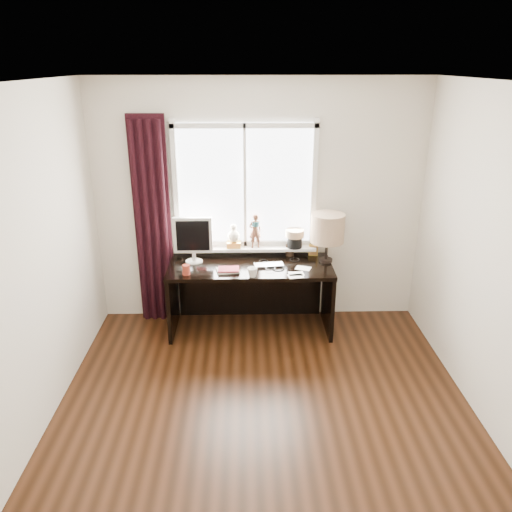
{
  "coord_description": "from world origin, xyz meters",
  "views": [
    {
      "loc": [
        -0.15,
        -3.16,
        2.73
      ],
      "look_at": [
        -0.05,
        1.25,
        1.0
      ],
      "focal_mm": 35.0,
      "sensor_mm": 36.0,
      "label": 1
    }
  ],
  "objects_px": {
    "desk": "(250,283)",
    "laptop": "(269,265)",
    "red_cup": "(186,270)",
    "monitor": "(193,237)",
    "table_lamp": "(328,229)",
    "mug": "(252,272)"
  },
  "relations": [
    {
      "from": "monitor",
      "to": "laptop",
      "type": "bearing_deg",
      "value": -9.12
    },
    {
      "from": "desk",
      "to": "laptop",
      "type": "bearing_deg",
      "value": -33.54
    },
    {
      "from": "mug",
      "to": "desk",
      "type": "bearing_deg",
      "value": 92.35
    },
    {
      "from": "desk",
      "to": "monitor",
      "type": "distance_m",
      "value": 0.79
    },
    {
      "from": "laptop",
      "to": "desk",
      "type": "xyz_separation_m",
      "value": [
        -0.19,
        0.13,
        -0.26
      ]
    },
    {
      "from": "monitor",
      "to": "table_lamp",
      "type": "xyz_separation_m",
      "value": [
        1.39,
        -0.01,
        0.09
      ]
    },
    {
      "from": "mug",
      "to": "red_cup",
      "type": "distance_m",
      "value": 0.66
    },
    {
      "from": "mug",
      "to": "red_cup",
      "type": "height_order",
      "value": "red_cup"
    },
    {
      "from": "red_cup",
      "to": "monitor",
      "type": "distance_m",
      "value": 0.4
    },
    {
      "from": "laptop",
      "to": "desk",
      "type": "distance_m",
      "value": 0.34
    },
    {
      "from": "laptop",
      "to": "table_lamp",
      "type": "relative_size",
      "value": 0.58
    },
    {
      "from": "mug",
      "to": "monitor",
      "type": "xyz_separation_m",
      "value": [
        -0.61,
        0.4,
        0.23
      ]
    },
    {
      "from": "laptop",
      "to": "table_lamp",
      "type": "distance_m",
      "value": 0.71
    },
    {
      "from": "laptop",
      "to": "red_cup",
      "type": "bearing_deg",
      "value": -173.48
    },
    {
      "from": "table_lamp",
      "to": "red_cup",
      "type": "bearing_deg",
      "value": -167.59
    },
    {
      "from": "red_cup",
      "to": "desk",
      "type": "xyz_separation_m",
      "value": [
        0.64,
        0.33,
        -0.29
      ]
    },
    {
      "from": "red_cup",
      "to": "table_lamp",
      "type": "distance_m",
      "value": 1.51
    },
    {
      "from": "laptop",
      "to": "mug",
      "type": "height_order",
      "value": "mug"
    },
    {
      "from": "red_cup",
      "to": "table_lamp",
      "type": "bearing_deg",
      "value": 12.41
    },
    {
      "from": "mug",
      "to": "table_lamp",
      "type": "bearing_deg",
      "value": 26.29
    },
    {
      "from": "desk",
      "to": "monitor",
      "type": "bearing_deg",
      "value": -179.86
    },
    {
      "from": "laptop",
      "to": "monitor",
      "type": "xyz_separation_m",
      "value": [
        -0.78,
        0.13,
        0.27
      ]
    }
  ]
}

